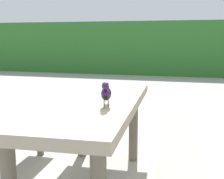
% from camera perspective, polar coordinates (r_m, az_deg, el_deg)
% --- Properties ---
extents(hedge_wall, '(28.00, 2.27, 1.74)m').
position_cam_1_polar(hedge_wall, '(10.97, 12.14, 7.59)').
color(hedge_wall, '#2D6B28').
rests_on(hedge_wall, ground).
extents(picnic_table_foreground, '(1.78, 1.84, 0.74)m').
position_cam_1_polar(picnic_table_foreground, '(2.39, -4.64, -6.29)').
color(picnic_table_foreground, gray).
rests_on(picnic_table_foreground, ground).
extents(bird_grackle, '(0.10, 0.28, 0.18)m').
position_cam_1_polar(bird_grackle, '(2.06, -1.11, -0.64)').
color(bird_grackle, black).
rests_on(bird_grackle, picnic_table_foreground).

